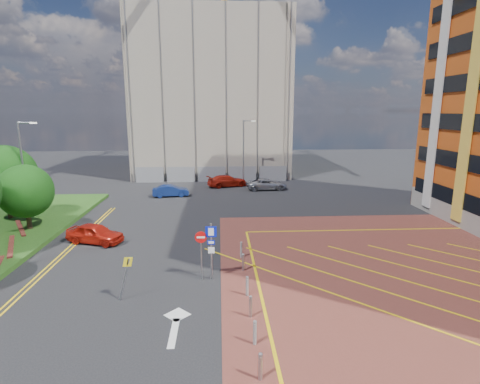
{
  "coord_description": "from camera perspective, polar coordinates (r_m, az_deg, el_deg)",
  "views": [
    {
      "loc": [
        0.98,
        -18.13,
        9.05
      ],
      "look_at": [
        2.18,
        3.22,
        4.41
      ],
      "focal_mm": 28.0,
      "sensor_mm": 36.0,
      "label": 1
    }
  ],
  "objects": [
    {
      "name": "sign_cluster",
      "position": [
        20.41,
        -4.98,
        -8.16
      ],
      "size": [
        1.17,
        0.12,
        3.2
      ],
      "color": "#9EA0A8",
      "rests_on": "ground"
    },
    {
      "name": "lamp_back",
      "position": [
        46.48,
        0.62,
        6.45
      ],
      "size": [
        1.53,
        0.16,
        8.0
      ],
      "color": "#9EA0A8",
      "rests_on": "ground"
    },
    {
      "name": "construction_fence",
      "position": [
        48.8,
        -3.16,
        2.73
      ],
      "size": [
        21.6,
        0.06,
        2.0
      ],
      "primitive_type": "cube",
      "color": "gray",
      "rests_on": "ground"
    },
    {
      "name": "car_silver_back",
      "position": [
        44.0,
        4.1,
        1.2
      ],
      "size": [
        4.78,
        2.43,
        1.29
      ],
      "primitive_type": "imported",
      "rotation": [
        0.0,
        0.0,
        1.63
      ],
      "color": "#9C9BA2",
      "rests_on": "ground"
    },
    {
      "name": "warning_sign",
      "position": [
        19.21,
        -17.03,
        -11.72
      ],
      "size": [
        0.76,
        0.42,
        2.25
      ],
      "color": "#9EA0A8",
      "rests_on": "ground"
    },
    {
      "name": "ground",
      "position": [
        20.29,
        -5.82,
        -14.32
      ],
      "size": [
        140.0,
        140.0,
        0.0
      ],
      "primitive_type": "plane",
      "color": "black",
      "rests_on": "ground"
    },
    {
      "name": "bollard_row",
      "position": [
        18.62,
        1.26,
        -15.21
      ],
      "size": [
        0.14,
        11.14,
        0.9
      ],
      "color": "#9EA0A8",
      "rests_on": "forecourt"
    },
    {
      "name": "car_red_left",
      "position": [
        28.16,
        -21.22,
        -5.91
      ],
      "size": [
        4.3,
        2.81,
        1.36
      ],
      "primitive_type": "imported",
      "rotation": [
        0.0,
        0.0,
        1.24
      ],
      "color": "red",
      "rests_on": "ground"
    },
    {
      "name": "car_blue_back",
      "position": [
        40.98,
        -10.51,
        0.18
      ],
      "size": [
        4.0,
        1.86,
        1.27
      ],
      "primitive_type": "imported",
      "rotation": [
        0.0,
        0.0,
        1.71
      ],
      "color": "navy",
      "rests_on": "ground"
    },
    {
      "name": "lamp_left_far",
      "position": [
        34.12,
        -30.06,
        3.2
      ],
      "size": [
        1.53,
        0.16,
        8.0
      ],
      "color": "#9EA0A8",
      "rests_on": "grass_bed"
    },
    {
      "name": "construction_building",
      "position": [
        58.17,
        -4.32,
        14.13
      ],
      "size": [
        21.2,
        19.2,
        22.0
      ],
      "primitive_type": "cube",
      "color": "#A89B89",
      "rests_on": "ground"
    },
    {
      "name": "car_red_back",
      "position": [
        45.7,
        -1.96,
        1.71
      ],
      "size": [
        5.22,
        3.4,
        1.41
      ],
      "primitive_type": "imported",
      "rotation": [
        0.0,
        0.0,
        1.89
      ],
      "color": "#AD1C0E",
      "rests_on": "ground"
    },
    {
      "name": "forecourt",
      "position": [
        24.09,
        30.52,
        -11.6
      ],
      "size": [
        26.0,
        26.0,
        0.02
      ],
      "primitive_type": "cube",
      "color": "brown",
      "rests_on": "ground"
    },
    {
      "name": "tree_c",
      "position": [
        32.18,
        -29.89,
        0.1
      ],
      "size": [
        4.0,
        4.0,
        4.9
      ],
      "color": "#3D2B1C",
      "rests_on": "grass_bed"
    },
    {
      "name": "tree_d",
      "position": [
        36.08,
        -32.18,
        2.1
      ],
      "size": [
        5.0,
        5.0,
        6.08
      ],
      "color": "#3D2B1C",
      "rests_on": "grass_bed"
    }
  ]
}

